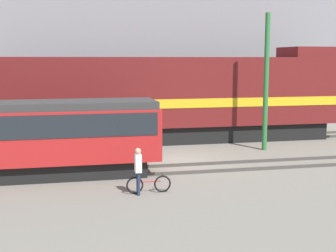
{
  "coord_description": "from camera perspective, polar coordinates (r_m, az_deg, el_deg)",
  "views": [
    {
      "loc": [
        -5.06,
        -20.85,
        4.77
      ],
      "look_at": [
        -0.68,
        -0.74,
        1.8
      ],
      "focal_mm": 50.0,
      "sensor_mm": 36.0,
      "label": 1
    }
  ],
  "objects": [
    {
      "name": "building_backdrop",
      "position": [
        33.8,
        -3.74,
        10.79
      ],
      "size": [
        49.52,
        6.0,
        12.61
      ],
      "color": "gray",
      "rests_on": "ground"
    },
    {
      "name": "track_near",
      "position": [
        20.32,
        2.48,
        -5.17
      ],
      "size": [
        60.0,
        1.51,
        0.14
      ],
      "color": "#47423D",
      "rests_on": "ground"
    },
    {
      "name": "freight_locomotive",
      "position": [
        26.69,
        -0.95,
        3.43
      ],
      "size": [
        21.69,
        3.04,
        5.46
      ],
      "color": "black",
      "rests_on": "ground"
    },
    {
      "name": "person",
      "position": [
        16.47,
        -3.67,
        -4.96
      ],
      "size": [
        0.22,
        0.36,
        1.68
      ],
      "color": "#232D4C",
      "rests_on": "ground"
    },
    {
      "name": "bicycle",
      "position": [
        16.84,
        -2.36,
        -7.13
      ],
      "size": [
        1.62,
        0.44,
        0.68
      ],
      "color": "black",
      "rests_on": "ground"
    },
    {
      "name": "utility_pole_center",
      "position": [
        24.79,
        11.86,
        5.2
      ],
      "size": [
        0.25,
        0.25,
        7.09
      ],
      "color": "#2D7238",
      "rests_on": "ground"
    },
    {
      "name": "track_far",
      "position": [
        26.98,
        -1.3,
        -1.82
      ],
      "size": [
        60.0,
        1.51,
        0.14
      ],
      "color": "#47423D",
      "rests_on": "ground"
    },
    {
      "name": "streetcar",
      "position": [
        19.37,
        -15.26,
        -1.01
      ],
      "size": [
        9.43,
        2.54,
        3.09
      ],
      "color": "black",
      "rests_on": "ground"
    },
    {
      "name": "ground_plane",
      "position": [
        21.98,
        1.32,
        -4.33
      ],
      "size": [
        120.0,
        120.0,
        0.0
      ],
      "primitive_type": "plane",
      "color": "slate"
    }
  ]
}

